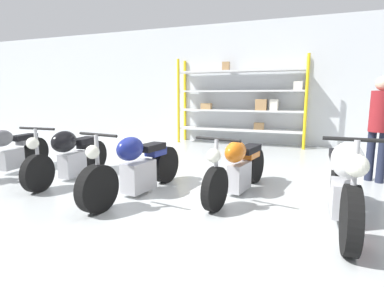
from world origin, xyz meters
name	(u,v)px	position (x,y,z in m)	size (l,w,h in m)	color
ground_plane	(183,194)	(0.00, 0.00, 0.00)	(30.00, 30.00, 0.00)	#B2B7B7
back_wall	(247,84)	(0.00, 5.27, 1.80)	(30.00, 0.08, 3.60)	silver
shelving_rack	(242,101)	(-0.07, 4.90, 1.29)	(3.76, 0.63, 2.54)	yellow
motorcycle_grey	(8,151)	(-3.50, 0.01, 0.43)	(0.69, 1.95, 0.96)	black
motorcycle_black	(70,155)	(-2.14, 0.08, 0.44)	(0.64, 2.03, 0.98)	black
motorcycle_blue	(136,168)	(-0.63, -0.24, 0.41)	(0.64, 2.13, 1.00)	black
motorcycle_orange	(238,167)	(0.76, 0.30, 0.41)	(0.70, 2.05, 0.93)	black
motorcycle_white	(344,183)	(2.08, -0.35, 0.50)	(0.56, 2.04, 1.08)	black
person_browsing	(380,120)	(2.81, 1.76, 1.05)	(0.45, 0.45, 1.76)	#1E2338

